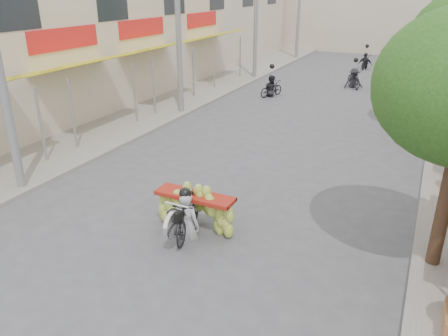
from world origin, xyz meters
TOP-DOWN VIEW (x-y plane):
  - ground at (0.00, 0.00)m, footprint 120.00×120.00m
  - sidewalk_left at (-7.00, 15.00)m, footprint 4.00×60.00m
  - shophouse_row_left at (-11.98, 13.98)m, footprint 9.77×40.00m
  - far_building at (0.00, 38.00)m, footprint 20.00×6.00m
  - utility_pole_mid at (-5.40, 12.00)m, footprint 0.60×0.24m
  - utility_pole_far at (-5.40, 21.00)m, footprint 0.60×0.24m
  - utility_pole_back at (-5.40, 30.00)m, footprint 0.60×0.24m
  - banana_motorbike at (0.18, 3.01)m, footprint 2.20×1.87m
  - bg_motorbike_a at (-2.83, 16.94)m, footprint 1.08×1.59m
  - bg_motorbike_b at (0.74, 20.89)m, footprint 1.38×1.80m
  - bg_motorbike_c at (0.35, 27.47)m, footprint 0.99×1.65m

SIDE VIEW (x-z plane):
  - ground at x=0.00m, z-range 0.00..0.00m
  - sidewalk_left at x=-7.00m, z-range 0.00..0.12m
  - banana_motorbike at x=0.18m, z-range -0.36..1.78m
  - bg_motorbike_a at x=-2.83m, z-range -0.21..1.74m
  - bg_motorbike_c at x=0.35m, z-range -0.18..1.77m
  - bg_motorbike_b at x=0.74m, z-range -0.14..1.81m
  - shophouse_row_left at x=-11.98m, z-range 0.00..6.00m
  - far_building at x=0.00m, z-range 0.00..7.00m
  - utility_pole_mid at x=-5.40m, z-range 0.03..8.03m
  - utility_pole_far at x=-5.40m, z-range 0.03..8.03m
  - utility_pole_back at x=-5.40m, z-range 0.03..8.03m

